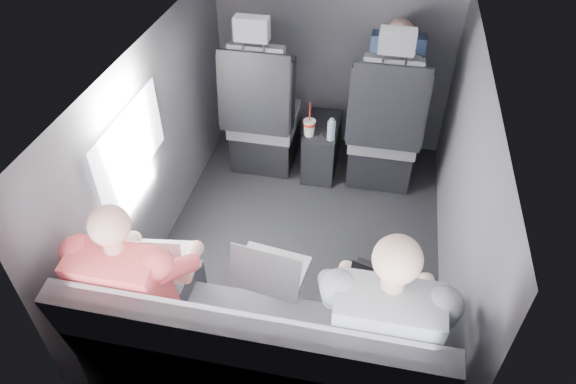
% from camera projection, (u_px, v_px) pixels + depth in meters
% --- Properties ---
extents(floor, '(2.60, 2.60, 0.00)m').
position_uv_depth(floor, '(300.00, 246.00, 3.41)').
color(floor, black).
rests_on(floor, ground).
extents(ceiling, '(2.60, 2.60, 0.00)m').
position_uv_depth(ceiling, '(304.00, 58.00, 2.54)').
color(ceiling, '#B2B2AD').
rests_on(ceiling, panel_back).
extents(panel_left, '(0.02, 2.60, 1.35)m').
position_uv_depth(panel_left, '(156.00, 148.00, 3.12)').
color(panel_left, '#56565B').
rests_on(panel_left, floor).
extents(panel_right, '(0.02, 2.60, 1.35)m').
position_uv_depth(panel_right, '(462.00, 186.00, 2.84)').
color(panel_right, '#56565B').
rests_on(panel_right, floor).
extents(panel_front, '(1.80, 0.02, 1.35)m').
position_uv_depth(panel_front, '(333.00, 65.00, 3.95)').
color(panel_front, '#56565B').
rests_on(panel_front, floor).
extents(panel_back, '(1.80, 0.02, 1.35)m').
position_uv_depth(panel_back, '(242.00, 364.00, 2.01)').
color(panel_back, '#56565B').
rests_on(panel_back, floor).
extents(side_window, '(0.02, 0.75, 0.42)m').
position_uv_depth(side_window, '(131.00, 146.00, 2.74)').
color(side_window, white).
rests_on(side_window, panel_left).
extents(seatbelt, '(0.35, 0.11, 0.59)m').
position_uv_depth(seatbelt, '(389.00, 98.00, 3.33)').
color(seatbelt, black).
rests_on(seatbelt, front_seat_right).
extents(front_seat_left, '(0.52, 0.58, 1.26)m').
position_uv_depth(front_seat_left, '(263.00, 121.00, 3.85)').
color(front_seat_left, black).
rests_on(front_seat_left, floor).
extents(front_seat_right, '(0.52, 0.58, 1.26)m').
position_uv_depth(front_seat_right, '(383.00, 135.00, 3.71)').
color(front_seat_right, black).
rests_on(front_seat_right, floor).
extents(center_console, '(0.24, 0.48, 0.41)m').
position_uv_depth(center_console, '(322.00, 147.00, 3.94)').
color(center_console, black).
rests_on(center_console, floor).
extents(rear_bench, '(1.60, 0.57, 0.92)m').
position_uv_depth(rear_bench, '(260.00, 361.00, 2.42)').
color(rear_bench, slate).
rests_on(rear_bench, floor).
extents(soda_cup, '(0.09, 0.09, 0.27)m').
position_uv_depth(soda_cup, '(309.00, 127.00, 3.66)').
color(soda_cup, white).
rests_on(soda_cup, center_console).
extents(water_bottle, '(0.06, 0.06, 0.17)m').
position_uv_depth(water_bottle, '(331.00, 130.00, 3.62)').
color(water_bottle, '#ABCBE7').
rests_on(water_bottle, center_console).
extents(laptop_white, '(0.34, 0.33, 0.24)m').
position_uv_depth(laptop_white, '(159.00, 259.00, 2.48)').
color(laptop_white, white).
rests_on(laptop_white, passenger_rear_left).
extents(laptop_silver, '(0.37, 0.34, 0.24)m').
position_uv_depth(laptop_silver, '(269.00, 269.00, 2.43)').
color(laptop_silver, '#A5A6AA').
rests_on(laptop_silver, rear_bench).
extents(laptop_black, '(0.40, 0.39, 0.25)m').
position_uv_depth(laptop_black, '(384.00, 290.00, 2.33)').
color(laptop_black, black).
rests_on(laptop_black, passenger_rear_right).
extents(passenger_rear_left, '(0.47, 0.60, 1.18)m').
position_uv_depth(passenger_rear_left, '(143.00, 285.00, 2.38)').
color(passenger_rear_left, '#353439').
rests_on(passenger_rear_left, rear_bench).
extents(passenger_rear_right, '(0.51, 0.63, 1.24)m').
position_uv_depth(passenger_rear_right, '(382.00, 323.00, 2.20)').
color(passenger_rear_right, navy).
rests_on(passenger_rear_right, rear_bench).
extents(passenger_front_right, '(0.37, 0.37, 0.72)m').
position_uv_depth(passenger_front_right, '(394.00, 75.00, 3.68)').
color(passenger_front_right, navy).
rests_on(passenger_front_right, front_seat_right).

